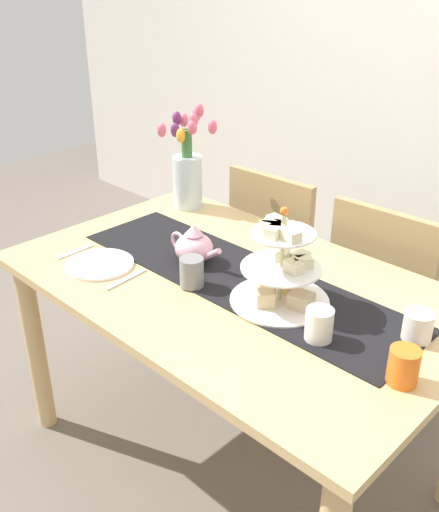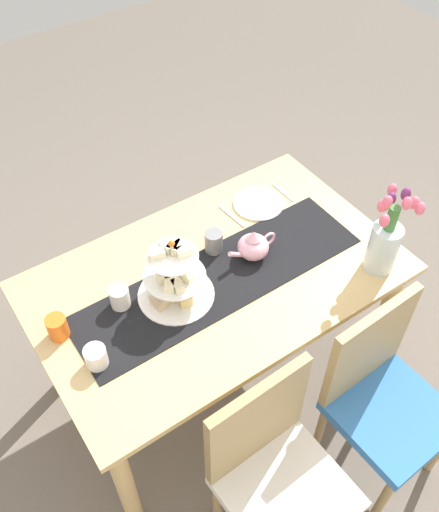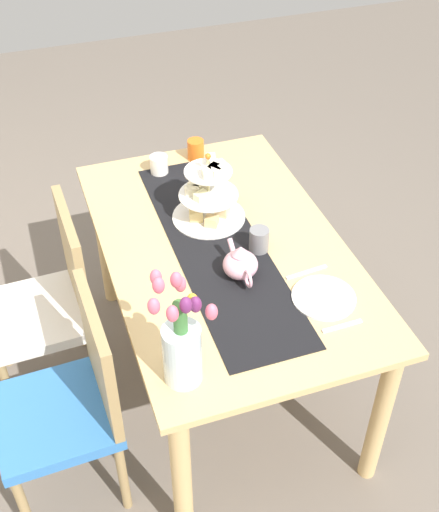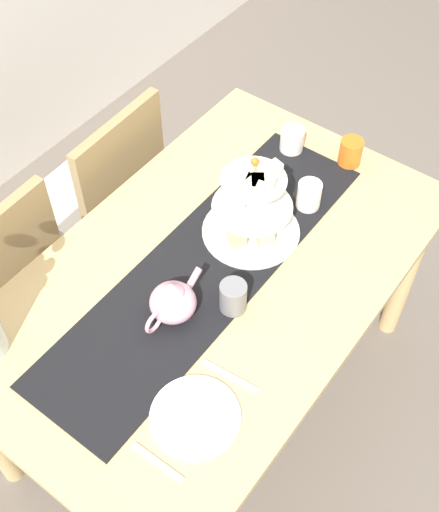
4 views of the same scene
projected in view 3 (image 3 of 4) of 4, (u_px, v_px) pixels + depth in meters
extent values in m
plane|color=#6B6056|center=(223.00, 373.00, 3.08)|extent=(8.00, 8.00, 0.00)
cube|color=tan|center=(224.00, 249.00, 2.58)|extent=(1.48, 0.91, 0.03)
cylinder|color=tan|center=(380.00, 416.00, 2.45)|extent=(0.07, 0.07, 0.74)
cylinder|color=tan|center=(251.00, 211.00, 3.41)|extent=(0.07, 0.07, 0.74)
cylinder|color=tan|center=(182.00, 477.00, 2.26)|extent=(0.07, 0.07, 0.74)
cylinder|color=tan|center=(104.00, 242.00, 3.22)|extent=(0.07, 0.07, 0.74)
cylinder|color=#9C8254|center=(11.00, 429.00, 2.60)|extent=(0.04, 0.04, 0.41)
cylinder|color=#9C8254|center=(25.00, 509.00, 2.35)|extent=(0.04, 0.04, 0.41)
cylinder|color=#9C8254|center=(101.00, 402.00, 2.70)|extent=(0.04, 0.04, 0.41)
cylinder|color=#9C8254|center=(123.00, 476.00, 2.45)|extent=(0.04, 0.04, 0.41)
cube|color=#3370B7|center=(56.00, 416.00, 2.38)|extent=(0.44, 0.44, 0.05)
cube|color=#9C8254|center=(99.00, 356.00, 2.26)|extent=(0.42, 0.05, 0.45)
cylinder|color=#9C8254|center=(0.00, 334.00, 2.99)|extent=(0.04, 0.04, 0.41)
cylinder|color=#9C8254|center=(10.00, 394.00, 2.73)|extent=(0.04, 0.04, 0.41)
cylinder|color=#9C8254|center=(79.00, 314.00, 3.08)|extent=(0.04, 0.04, 0.41)
cylinder|color=#9C8254|center=(96.00, 370.00, 2.83)|extent=(0.04, 0.04, 0.41)
cube|color=silver|center=(37.00, 315.00, 2.76)|extent=(0.43, 0.43, 0.05)
cube|color=#9C8254|center=(74.00, 259.00, 2.65)|extent=(0.42, 0.05, 0.45)
cube|color=black|center=(218.00, 247.00, 2.57)|extent=(1.23, 0.34, 0.00)
cylinder|color=beige|center=(208.00, 189.00, 2.62)|extent=(0.01, 0.01, 0.28)
cylinder|color=white|center=(209.00, 217.00, 2.71)|extent=(0.30, 0.30, 0.01)
cylinder|color=white|center=(208.00, 195.00, 2.63)|extent=(0.24, 0.24, 0.01)
cylinder|color=white|center=(208.00, 171.00, 2.56)|extent=(0.19, 0.19, 0.01)
cube|color=beige|center=(201.00, 202.00, 2.74)|extent=(0.07, 0.07, 0.05)
cube|color=#E6C87B|center=(196.00, 215.00, 2.67)|extent=(0.06, 0.06, 0.05)
cube|color=#E0BC7F|center=(212.00, 221.00, 2.64)|extent=(0.07, 0.07, 0.04)
cube|color=beige|center=(223.00, 210.00, 2.70)|extent=(0.07, 0.07, 0.05)
cube|color=beige|center=(205.00, 185.00, 2.65)|extent=(0.06, 0.05, 0.03)
cube|color=beige|center=(195.00, 186.00, 2.64)|extent=(0.06, 0.07, 0.03)
cube|color=beige|center=(192.00, 191.00, 2.62)|extent=(0.04, 0.06, 0.03)
cube|color=beige|center=(201.00, 196.00, 2.59)|extent=(0.06, 0.07, 0.03)
cube|color=beige|center=(207.00, 173.00, 2.52)|extent=(0.06, 0.04, 0.03)
cube|color=beige|center=(214.00, 171.00, 2.53)|extent=(0.06, 0.05, 0.03)
cube|color=silver|center=(217.00, 169.00, 2.54)|extent=(0.07, 0.06, 0.03)
cube|color=beige|center=(218.00, 165.00, 2.56)|extent=(0.05, 0.06, 0.03)
cube|color=beige|center=(211.00, 160.00, 2.59)|extent=(0.06, 0.05, 0.03)
sphere|color=orange|center=(208.00, 156.00, 2.52)|extent=(0.02, 0.02, 0.02)
ellipsoid|color=#E5A8BC|center=(240.00, 265.00, 2.41)|extent=(0.13, 0.13, 0.10)
cone|color=#E5A8BC|center=(241.00, 250.00, 2.36)|extent=(0.06, 0.06, 0.04)
cylinder|color=#E5A8BC|center=(232.00, 248.00, 2.47)|extent=(0.07, 0.02, 0.06)
torus|color=#E5A8BC|center=(248.00, 279.00, 2.35)|extent=(0.07, 0.01, 0.07)
cylinder|color=silver|center=(182.00, 354.00, 2.01)|extent=(0.12, 0.12, 0.21)
cylinder|color=#3D7538|center=(180.00, 319.00, 1.91)|extent=(0.04, 0.04, 0.12)
ellipsoid|color=#E5607A|center=(176.00, 280.00, 1.88)|extent=(0.04, 0.04, 0.06)
ellipsoid|color=#E5607A|center=(156.00, 277.00, 1.92)|extent=(0.04, 0.04, 0.06)
ellipsoid|color=#E5607A|center=(158.00, 285.00, 1.83)|extent=(0.04, 0.04, 0.06)
ellipsoid|color=#E5607A|center=(154.00, 306.00, 1.81)|extent=(0.04, 0.04, 0.06)
ellipsoid|color=#E5607A|center=(172.00, 314.00, 1.81)|extent=(0.04, 0.04, 0.06)
ellipsoid|color=#6B2860|center=(186.00, 305.00, 1.81)|extent=(0.04, 0.04, 0.06)
ellipsoid|color=#E5607A|center=(212.00, 312.00, 1.85)|extent=(0.04, 0.04, 0.06)
ellipsoid|color=#6B2860|center=(195.00, 305.00, 1.87)|extent=(0.04, 0.04, 0.06)
ellipsoid|color=yellow|center=(192.00, 301.00, 1.90)|extent=(0.04, 0.04, 0.06)
ellipsoid|color=#E5607A|center=(180.00, 284.00, 1.90)|extent=(0.04, 0.04, 0.06)
cylinder|color=white|center=(159.00, 165.00, 2.94)|extent=(0.08, 0.08, 0.08)
cylinder|color=white|center=(324.00, 297.00, 2.35)|extent=(0.23, 0.23, 0.01)
cube|color=silver|center=(342.00, 326.00, 2.24)|extent=(0.02, 0.15, 0.01)
cube|color=silver|center=(307.00, 272.00, 2.45)|extent=(0.03, 0.17, 0.01)
cylinder|color=slate|center=(259.00, 240.00, 2.52)|extent=(0.08, 0.08, 0.09)
cylinder|color=white|center=(212.00, 179.00, 2.84)|extent=(0.08, 0.08, 0.09)
cylinder|color=orange|center=(196.00, 150.00, 3.02)|extent=(0.08, 0.08, 0.09)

